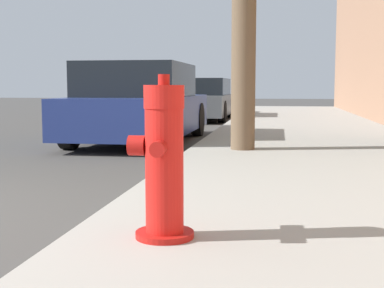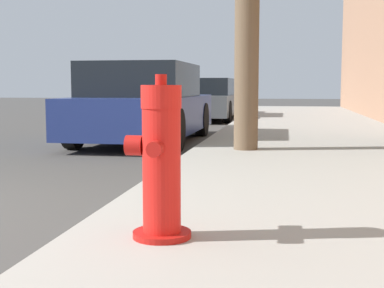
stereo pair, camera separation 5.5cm
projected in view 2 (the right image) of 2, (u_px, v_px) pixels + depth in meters
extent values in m
cube|color=#99968E|center=(366.00, 245.00, 3.15)|extent=(3.52, 40.00, 0.15)
cylinder|color=#A91511|center=(162.00, 234.00, 3.05)|extent=(0.34, 0.34, 0.04)
cylinder|color=red|center=(162.00, 171.00, 3.01)|extent=(0.22, 0.22, 0.70)
cylinder|color=red|center=(161.00, 97.00, 2.97)|extent=(0.23, 0.23, 0.13)
cylinder|color=#A91511|center=(161.00, 80.00, 2.96)|extent=(0.06, 0.06, 0.06)
cylinder|color=#A91511|center=(155.00, 149.00, 2.85)|extent=(0.09, 0.08, 0.09)
cylinder|color=#A91511|center=(167.00, 143.00, 3.14)|extent=(0.09, 0.08, 0.09)
cylinder|color=#A91511|center=(135.00, 145.00, 3.02)|extent=(0.10, 0.12, 0.12)
cube|color=navy|center=(145.00, 114.00, 9.71)|extent=(1.84, 4.25, 0.64)
cube|color=black|center=(142.00, 80.00, 9.48)|extent=(1.70, 2.34, 0.58)
cylinder|color=black|center=(122.00, 119.00, 11.16)|extent=(0.20, 0.67, 0.67)
cylinder|color=black|center=(202.00, 119.00, 10.87)|extent=(0.20, 0.67, 0.67)
cylinder|color=black|center=(73.00, 128.00, 8.58)|extent=(0.20, 0.67, 0.67)
cylinder|color=black|center=(176.00, 130.00, 8.29)|extent=(0.20, 0.67, 0.67)
cube|color=#4C5156|center=(207.00, 104.00, 16.07)|extent=(1.67, 4.34, 0.58)
cube|color=black|center=(206.00, 87.00, 15.84)|extent=(1.54, 2.39, 0.49)
cylinder|color=black|center=(190.00, 108.00, 17.53)|extent=(0.20, 0.62, 0.62)
cylinder|color=black|center=(236.00, 108.00, 17.27)|extent=(0.20, 0.62, 0.62)
cylinder|color=black|center=(173.00, 111.00, 14.90)|extent=(0.20, 0.62, 0.62)
cylinder|color=black|center=(227.00, 112.00, 14.64)|extent=(0.20, 0.62, 0.62)
cylinder|color=brown|center=(247.00, 28.00, 7.12)|extent=(0.33, 0.33, 3.26)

